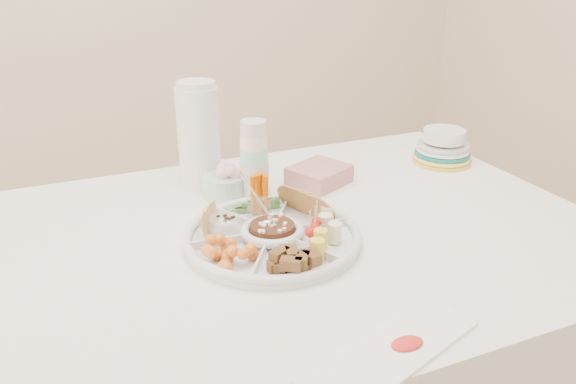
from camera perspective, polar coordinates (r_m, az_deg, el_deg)
name	(u,v)px	position (r m, az deg, el deg)	size (l,w,h in m)	color
dining_table	(274,367)	(1.48, -1.44, -17.36)	(1.52, 1.02, 0.76)	white
party_tray	(272,234)	(1.22, -1.60, -4.27)	(0.38, 0.38, 0.04)	silver
bean_dip	(272,231)	(1.22, -1.61, -3.96)	(0.10, 0.10, 0.04)	#402314
tortillas	(310,206)	(1.30, 2.27, -1.41)	(0.10, 0.10, 0.06)	#C17448
carrot_cucumber	(255,194)	(1.31, -3.33, -0.16)	(0.11, 0.11, 0.10)	#D25C00
pita_raisins	(214,220)	(1.24, -7.49, -2.82)	(0.10, 0.10, 0.05)	tan
cherries	(228,251)	(1.13, -6.08, -5.96)	(0.11, 0.11, 0.05)	orange
granola_chunks	(292,257)	(1.11, 0.43, -6.63)	(0.11, 0.11, 0.05)	brown
banana_tomato	(332,224)	(1.18, 4.54, -3.26)	(0.10, 0.10, 0.08)	#FFE869
cup_stack	(254,159)	(1.42, -3.46, 3.38)	(0.07, 0.07, 0.20)	silver
thermos	(199,134)	(1.50, -9.07, 5.86)	(0.11, 0.11, 0.29)	white
flower_bowl	(224,181)	(1.45, -6.48, 1.14)	(0.11, 0.11, 0.08)	silver
napkin_stack	(319,175)	(1.53, 3.18, 1.74)	(0.15, 0.13, 0.05)	#BF7577
plate_stack	(443,144)	(1.73, 15.50, 4.69)	(0.17, 0.17, 0.11)	#FDF540
placemat	(391,351)	(0.94, 10.41, -15.63)	(0.33, 0.11, 0.01)	white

